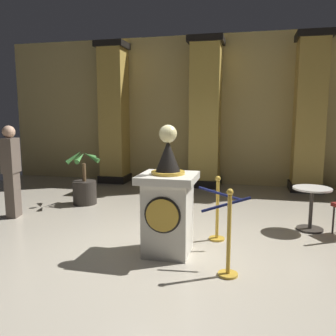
{
  "coord_description": "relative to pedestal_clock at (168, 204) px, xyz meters",
  "views": [
    {
      "loc": [
        1.19,
        -4.71,
        1.89
      ],
      "look_at": [
        0.12,
        -0.2,
        1.19
      ],
      "focal_mm": 37.42,
      "sensor_mm": 36.0,
      "label": 1
    }
  ],
  "objects": [
    {
      "name": "column_centre_rear",
      "position": [
        -0.12,
        4.77,
        1.22
      ],
      "size": [
        0.91,
        0.91,
        3.84
      ],
      "color": "black",
      "rests_on": "ground_plane"
    },
    {
      "name": "column_left",
      "position": [
        -2.69,
        4.77,
        1.22
      ],
      "size": [
        0.8,
        0.8,
        3.84
      ],
      "color": "black",
      "rests_on": "ground_plane"
    },
    {
      "name": "stanchion_near",
      "position": [
        0.86,
        -0.51,
        -0.32
      ],
      "size": [
        0.24,
        0.24,
        1.06
      ],
      "color": "gold",
      "rests_on": "ground_plane"
    },
    {
      "name": "stanchion_far",
      "position": [
        0.61,
        0.68,
        -0.35
      ],
      "size": [
        0.24,
        0.24,
        0.99
      ],
      "color": "gold",
      "rests_on": "ground_plane"
    },
    {
      "name": "velvet_rope",
      "position": [
        0.73,
        0.08,
        0.1
      ],
      "size": [
        0.74,
        0.76,
        0.22
      ],
      "color": "#141947"
    },
    {
      "name": "pedestal_clock",
      "position": [
        0.0,
        0.0,
        0.0
      ],
      "size": [
        0.76,
        0.76,
        1.77
      ],
      "color": "silver",
      "rests_on": "ground_plane"
    },
    {
      "name": "back_wall",
      "position": [
        -0.12,
        5.2,
        1.31
      ],
      "size": [
        11.73,
        0.16,
        4.0
      ],
      "primitive_type": "cube",
      "color": "tan",
      "rests_on": "ground_plane"
    },
    {
      "name": "column_right",
      "position": [
        2.44,
        4.77,
        1.22
      ],
      "size": [
        0.83,
        0.83,
        3.84
      ],
      "color": "black",
      "rests_on": "ground_plane"
    },
    {
      "name": "cafe_table",
      "position": [
        2.07,
        1.49,
        -0.23
      ],
      "size": [
        0.61,
        0.61,
        0.72
      ],
      "color": "#332D28",
      "rests_on": "ground_plane"
    },
    {
      "name": "potted_palm_left",
      "position": [
        -2.36,
        2.21,
        -0.33
      ],
      "size": [
        0.75,
        0.77,
        1.19
      ],
      "color": "#2D2823",
      "rests_on": "ground_plane"
    },
    {
      "name": "bystander_guest",
      "position": [
        -3.21,
        1.02,
        0.22
      ],
      "size": [
        0.29,
        0.4,
        1.7
      ],
      "color": "brown",
      "rests_on": "ground_plane"
    },
    {
      "name": "ground_plane",
      "position": [
        -0.12,
        0.21,
        -0.69
      ],
      "size": [
        11.73,
        11.73,
        0.0
      ],
      "primitive_type": "plane",
      "color": "#B2A893"
    }
  ]
}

